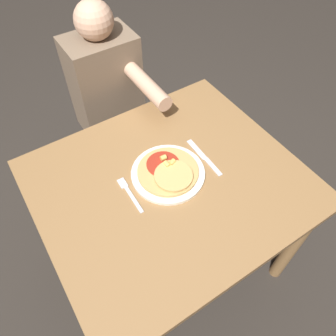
% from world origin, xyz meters
% --- Properties ---
extents(ground_plane, '(8.00, 8.00, 0.00)m').
position_xyz_m(ground_plane, '(0.00, 0.00, 0.00)').
color(ground_plane, '#2D2823').
extents(dining_table, '(0.99, 0.88, 0.73)m').
position_xyz_m(dining_table, '(0.00, 0.00, 0.61)').
color(dining_table, olive).
rests_on(dining_table, ground_plane).
extents(plate, '(0.29, 0.29, 0.01)m').
position_xyz_m(plate, '(0.01, 0.03, 0.73)').
color(plate, silver).
rests_on(plate, dining_table).
extents(pizza, '(0.24, 0.24, 0.04)m').
position_xyz_m(pizza, '(0.01, 0.02, 0.75)').
color(pizza, tan).
rests_on(pizza, plate).
extents(fork, '(0.03, 0.18, 0.00)m').
position_xyz_m(fork, '(-0.16, 0.04, 0.73)').
color(fork, silver).
rests_on(fork, dining_table).
extents(knife, '(0.03, 0.22, 0.00)m').
position_xyz_m(knife, '(0.18, 0.02, 0.73)').
color(knife, silver).
rests_on(knife, dining_table).
extents(person_diner, '(0.32, 0.52, 1.13)m').
position_xyz_m(person_diner, '(0.06, 0.68, 0.65)').
color(person_diner, '#2D2D38').
rests_on(person_diner, ground_plane).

